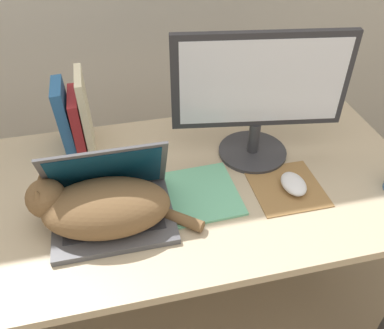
{
  "coord_description": "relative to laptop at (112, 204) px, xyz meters",
  "views": [
    {
      "loc": [
        -0.16,
        -0.52,
        1.53
      ],
      "look_at": [
        0.04,
        0.33,
        0.81
      ],
      "focal_mm": 38.0,
      "sensor_mm": 36.0,
      "label": 1
    }
  ],
  "objects": [
    {
      "name": "book_row",
      "position": [
        -0.08,
        0.35,
        0.07
      ],
      "size": [
        0.1,
        0.16,
        0.26
      ],
      "color": "#285B93",
      "rests_on": "desk"
    },
    {
      "name": "external_monitor",
      "position": [
        0.47,
        0.18,
        0.18
      ],
      "size": [
        0.52,
        0.22,
        0.41
      ],
      "color": "#333338",
      "rests_on": "desk"
    },
    {
      "name": "mousepad",
      "position": [
        0.51,
        -0.0,
        -0.04
      ],
      "size": [
        0.2,
        0.21,
        0.0
      ],
      "color": "olive",
      "rests_on": "desk"
    },
    {
      "name": "desk",
      "position": [
        0.2,
        0.09,
        -0.11
      ],
      "size": [
        1.48,
        0.73,
        0.71
      ],
      "color": "tan",
      "rests_on": "ground_plane"
    },
    {
      "name": "cat",
      "position": [
        -0.03,
        -0.03,
        0.02
      ],
      "size": [
        0.45,
        0.22,
        0.15
      ],
      "color": "brown",
      "rests_on": "desk"
    },
    {
      "name": "computer_mouse",
      "position": [
        0.53,
        -0.01,
        -0.03
      ],
      "size": [
        0.07,
        0.1,
        0.03
      ],
      "color": "silver",
      "rests_on": "mousepad"
    },
    {
      "name": "notepad",
      "position": [
        0.26,
        0.03,
        -0.04
      ],
      "size": [
        0.21,
        0.24,
        0.01
      ],
      "color": "#6BBC93",
      "rests_on": "desk"
    },
    {
      "name": "laptop",
      "position": [
        0.0,
        0.0,
        0.0
      ],
      "size": [
        0.32,
        0.24,
        0.23
      ],
      "color": "#4C4C51",
      "rests_on": "desk"
    }
  ]
}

